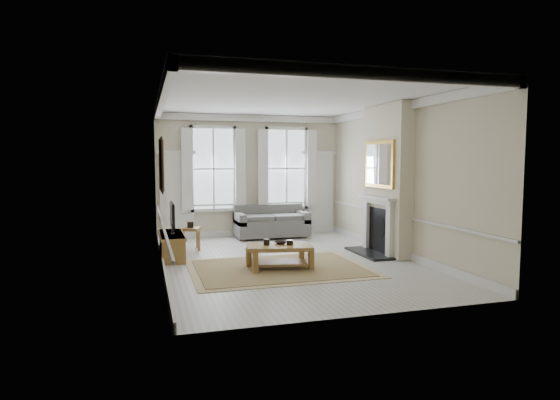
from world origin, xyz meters
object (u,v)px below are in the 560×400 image
object	(u,v)px
coffee_table	(279,249)
tv_stand	(172,246)
sofa	(271,224)
side_table	(190,232)

from	to	relation	value
coffee_table	tv_stand	xyz separation A→B (m)	(-1.98, 1.66, -0.13)
sofa	coffee_table	size ratio (longest dim) A/B	1.43
side_table	tv_stand	distance (m)	0.96
sofa	side_table	size ratio (longest dim) A/B	3.56
coffee_table	tv_stand	size ratio (longest dim) A/B	0.93
sofa	side_table	xyz separation A→B (m)	(-2.33, -1.22, 0.06)
coffee_table	tv_stand	world-z (taller)	tv_stand
side_table	coffee_table	xyz separation A→B (m)	(1.50, -2.47, -0.03)
side_table	coffee_table	bearing A→B (deg)	-58.74
sofa	tv_stand	size ratio (longest dim) A/B	1.33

